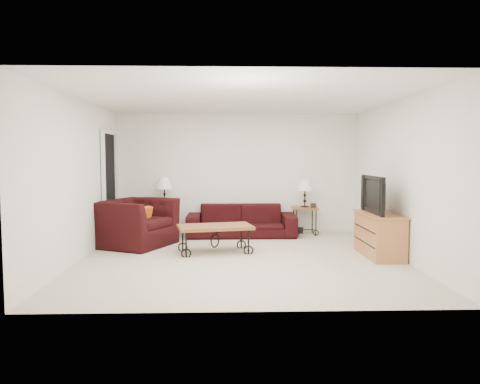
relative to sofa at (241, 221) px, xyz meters
name	(u,v)px	position (x,y,z in m)	size (l,w,h in m)	color
ground	(241,258)	(-0.07, -2.02, -0.32)	(5.00, 5.00, 0.00)	beige
wall_back	(237,174)	(-0.07, 0.48, 0.93)	(5.00, 0.02, 2.50)	white
wall_front	(250,192)	(-0.07, -4.52, 0.93)	(5.00, 0.02, 2.50)	white
wall_left	(80,180)	(-2.57, -2.02, 0.93)	(0.02, 5.00, 2.50)	white
wall_right	(399,179)	(2.43, -2.02, 0.93)	(0.02, 5.00, 2.50)	white
ceiling	(241,99)	(-0.07, -2.02, 2.18)	(5.00, 5.00, 0.00)	white
doorway	(109,187)	(-2.54, -0.37, 0.70)	(0.08, 0.94, 2.04)	black
sofa	(241,221)	(0.00, 0.00, 0.00)	(2.18, 0.85, 0.64)	black
side_table_left	(165,221)	(-1.56, 0.18, -0.02)	(0.55, 0.55, 0.59)	brown
side_table_right	(305,221)	(1.32, 0.18, -0.03)	(0.52, 0.52, 0.57)	brown
lamp_left	(164,192)	(-1.56, 0.18, 0.57)	(0.34, 0.34, 0.59)	black
lamp_right	(305,193)	(1.32, 0.18, 0.54)	(0.32, 0.32, 0.57)	black
photo_frame_left	(156,205)	(-1.71, 0.03, 0.33)	(0.12, 0.02, 0.10)	black
photo_frame_right	(313,205)	(1.47, 0.03, 0.30)	(0.11, 0.02, 0.10)	black
coffee_table	(215,239)	(-0.49, -1.57, -0.09)	(1.22, 0.66, 0.46)	brown
armchair	(135,223)	(-1.94, -0.93, 0.10)	(1.28, 1.12, 0.83)	black
throw_pillow	(143,217)	(-1.79, -0.98, 0.20)	(0.38, 0.10, 0.38)	#C34F19
tv_stand	(379,235)	(2.16, -1.93, 0.03)	(0.49, 1.17, 0.70)	#AE6E40
television	(379,195)	(2.14, -1.93, 0.68)	(1.04, 0.14, 0.60)	black
backpack	(297,228)	(1.11, -0.18, -0.13)	(0.30, 0.23, 0.38)	black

